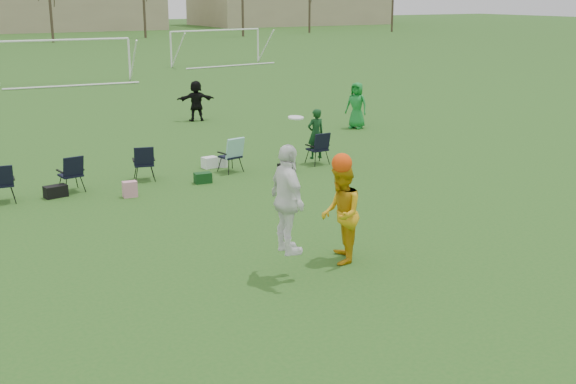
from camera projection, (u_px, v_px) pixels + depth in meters
ground at (266, 290)px, 12.42m from camera, size 260.00×260.00×0.00m
fielder_green_far at (357, 105)px, 27.10m from camera, size 0.90×1.01×1.73m
fielder_black at (196, 101)px, 28.68m from camera, size 1.57×0.78×1.62m
center_contest at (318, 207)px, 13.04m from camera, size 2.12×1.43×2.91m
sideline_setup at (185, 161)px, 19.76m from camera, size 9.48×2.21×1.65m
goal_mid at (64, 49)px, 40.67m from camera, size 7.40×0.63×2.46m
goal_right at (216, 37)px, 51.39m from camera, size 7.35×1.14×2.46m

